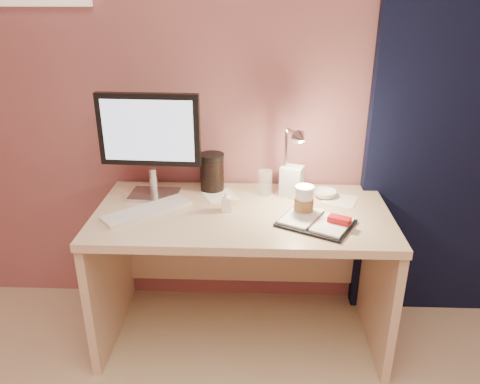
{
  "coord_description": "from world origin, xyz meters",
  "views": [
    {
      "loc": [
        0.07,
        -0.62,
        1.69
      ],
      "look_at": [
        -0.01,
        1.33,
        0.85
      ],
      "focal_mm": 35.0,
      "sensor_mm": 36.0,
      "label": 1
    }
  ],
  "objects_px": {
    "planner": "(318,222)",
    "desk_lamp": "(279,157)",
    "coffee_cup": "(304,202)",
    "monitor": "(150,137)",
    "product_box": "(292,181)",
    "lotion_bottle": "(227,201)",
    "dark_jar": "(212,174)",
    "bowl": "(325,194)",
    "desk": "(243,245)",
    "keyboard": "(147,211)",
    "clear_cup": "(265,183)"
  },
  "relations": [
    {
      "from": "planner",
      "to": "dark_jar",
      "type": "distance_m",
      "value": 0.64
    },
    {
      "from": "keyboard",
      "to": "bowl",
      "type": "xyz_separation_m",
      "value": [
        0.86,
        0.21,
        0.01
      ]
    },
    {
      "from": "desk",
      "to": "desk_lamp",
      "type": "bearing_deg",
      "value": 9.39
    },
    {
      "from": "dark_jar",
      "to": "bowl",
      "type": "bearing_deg",
      "value": -7.79
    },
    {
      "from": "monitor",
      "to": "dark_jar",
      "type": "height_order",
      "value": "monitor"
    },
    {
      "from": "product_box",
      "to": "bowl",
      "type": "bearing_deg",
      "value": 16.84
    },
    {
      "from": "keyboard",
      "to": "desk_lamp",
      "type": "xyz_separation_m",
      "value": [
        0.62,
        0.13,
        0.23
      ]
    },
    {
      "from": "keyboard",
      "to": "desk_lamp",
      "type": "distance_m",
      "value": 0.67
    },
    {
      "from": "lotion_bottle",
      "to": "desk",
      "type": "bearing_deg",
      "value": 45.27
    },
    {
      "from": "desk_lamp",
      "to": "desk",
      "type": "bearing_deg",
      "value": 168.1
    },
    {
      "from": "keyboard",
      "to": "clear_cup",
      "type": "xyz_separation_m",
      "value": [
        0.56,
        0.24,
        0.05
      ]
    },
    {
      "from": "bowl",
      "to": "desk_lamp",
      "type": "height_order",
      "value": "desk_lamp"
    },
    {
      "from": "bowl",
      "to": "keyboard",
      "type": "bearing_deg",
      "value": -166.33
    },
    {
      "from": "coffee_cup",
      "to": "lotion_bottle",
      "type": "relative_size",
      "value": 1.36
    },
    {
      "from": "bowl",
      "to": "product_box",
      "type": "distance_m",
      "value": 0.18
    },
    {
      "from": "desk",
      "to": "desk_lamp",
      "type": "height_order",
      "value": "desk_lamp"
    },
    {
      "from": "desk",
      "to": "coffee_cup",
      "type": "height_order",
      "value": "coffee_cup"
    },
    {
      "from": "coffee_cup",
      "to": "product_box",
      "type": "bearing_deg",
      "value": 101.01
    },
    {
      "from": "desk",
      "to": "keyboard",
      "type": "bearing_deg",
      "value": -166.92
    },
    {
      "from": "monitor",
      "to": "product_box",
      "type": "xyz_separation_m",
      "value": [
        0.7,
        0.03,
        -0.24
      ]
    },
    {
      "from": "desk",
      "to": "dark_jar",
      "type": "relative_size",
      "value": 7.98
    },
    {
      "from": "bowl",
      "to": "planner",
      "type": "bearing_deg",
      "value": -102.77
    },
    {
      "from": "product_box",
      "to": "monitor",
      "type": "bearing_deg",
      "value": -157.17
    },
    {
      "from": "clear_cup",
      "to": "desk_lamp",
      "type": "xyz_separation_m",
      "value": [
        0.06,
        -0.1,
        0.17
      ]
    },
    {
      "from": "desk",
      "to": "lotion_bottle",
      "type": "xyz_separation_m",
      "value": [
        -0.07,
        -0.07,
        0.28
      ]
    },
    {
      "from": "clear_cup",
      "to": "planner",
      "type": "bearing_deg",
      "value": -54.89
    },
    {
      "from": "dark_jar",
      "to": "product_box",
      "type": "distance_m",
      "value": 0.41
    },
    {
      "from": "monitor",
      "to": "dark_jar",
      "type": "bearing_deg",
      "value": 22.18
    },
    {
      "from": "desk",
      "to": "planner",
      "type": "bearing_deg",
      "value": -30.23
    },
    {
      "from": "desk_lamp",
      "to": "planner",
      "type": "bearing_deg",
      "value": -74.57
    },
    {
      "from": "monitor",
      "to": "keyboard",
      "type": "bearing_deg",
      "value": -85.96
    },
    {
      "from": "coffee_cup",
      "to": "planner",
      "type": "bearing_deg",
      "value": -58.48
    },
    {
      "from": "lotion_bottle",
      "to": "keyboard",
      "type": "bearing_deg",
      "value": -175.46
    },
    {
      "from": "bowl",
      "to": "product_box",
      "type": "height_order",
      "value": "product_box"
    },
    {
      "from": "lotion_bottle",
      "to": "product_box",
      "type": "xyz_separation_m",
      "value": [
        0.32,
        0.19,
        0.03
      ]
    },
    {
      "from": "dark_jar",
      "to": "coffee_cup",
      "type": "bearing_deg",
      "value": -32.76
    },
    {
      "from": "monitor",
      "to": "bowl",
      "type": "relative_size",
      "value": 4.55
    },
    {
      "from": "dark_jar",
      "to": "clear_cup",
      "type": "bearing_deg",
      "value": -10.54
    },
    {
      "from": "desk",
      "to": "product_box",
      "type": "distance_m",
      "value": 0.41
    },
    {
      "from": "dark_jar",
      "to": "lotion_bottle",
      "type": "bearing_deg",
      "value": -70.34
    },
    {
      "from": "keyboard",
      "to": "bowl",
      "type": "bearing_deg",
      "value": -27.55
    },
    {
      "from": "planner",
      "to": "desk_lamp",
      "type": "relative_size",
      "value": 1.02
    },
    {
      "from": "lotion_bottle",
      "to": "dark_jar",
      "type": "bearing_deg",
      "value": 109.66
    },
    {
      "from": "bowl",
      "to": "product_box",
      "type": "xyz_separation_m",
      "value": [
        -0.17,
        0.01,
        0.06
      ]
    },
    {
      "from": "lotion_bottle",
      "to": "product_box",
      "type": "distance_m",
      "value": 0.37
    },
    {
      "from": "planner",
      "to": "lotion_bottle",
      "type": "height_order",
      "value": "lotion_bottle"
    },
    {
      "from": "desk",
      "to": "product_box",
      "type": "bearing_deg",
      "value": 25.34
    },
    {
      "from": "monitor",
      "to": "lotion_bottle",
      "type": "xyz_separation_m",
      "value": [
        0.38,
        -0.16,
        -0.26
      ]
    },
    {
      "from": "monitor",
      "to": "keyboard",
      "type": "relative_size",
      "value": 1.24
    },
    {
      "from": "coffee_cup",
      "to": "monitor",
      "type": "bearing_deg",
      "value": 165.65
    }
  ]
}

